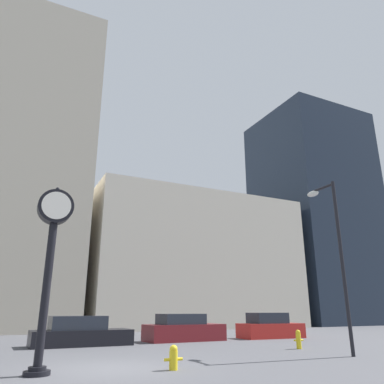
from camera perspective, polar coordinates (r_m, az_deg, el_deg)
name	(u,v)px	position (r m, az deg, el deg)	size (l,w,h in m)	color
ground_plane	(110,369)	(12.31, -12.34, -24.82)	(200.00, 200.00, 0.00)	#515156
building_tall_tower	(17,168)	(37.91, -25.14, 3.36)	(12.02, 12.00, 28.14)	#BCB29E
building_storefront_row	(188,263)	(39.84, -0.61, -10.71)	(20.99, 12.00, 12.71)	beige
building_glass_modern	(314,216)	(51.43, 18.13, -3.43)	(12.67, 12.00, 26.77)	#1E2838
street_clock	(51,244)	(11.64, -20.63, -7.38)	(1.01, 0.69, 5.19)	black
car_black	(80,333)	(19.91, -16.65, -19.93)	(4.71, 1.95, 1.36)	black
car_maroon	(183,329)	(22.11, -1.32, -20.19)	(4.44, 2.06, 1.43)	maroon
car_red	(270,327)	(24.80, 11.78, -19.54)	(4.01, 1.84, 1.47)	red
fire_hydrant_near	(298,339)	(18.40, 15.92, -20.75)	(0.50, 0.22, 0.79)	yellow
fire_hydrant_far	(173,357)	(11.77, -2.84, -23.84)	(0.56, 0.24, 0.67)	yellow
street_lamp_right	(332,238)	(16.55, 20.62, -6.53)	(0.36, 1.57, 6.81)	black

